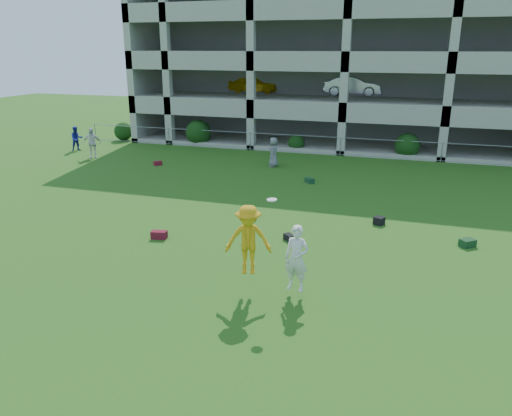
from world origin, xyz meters
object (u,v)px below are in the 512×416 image
(bystander_b, at_px, (92,143))
(parking_garage, at_px, (362,54))
(frisbee_contest, at_px, (260,244))
(crate_d, at_px, (379,221))
(bystander_a, at_px, (77,139))
(bystander_c, at_px, (273,152))

(bystander_b, height_order, parking_garage, parking_garage)
(frisbee_contest, xyz_separation_m, parking_garage, (-0.71, 27.87, 4.55))
(parking_garage, bearing_deg, crate_d, -80.78)
(bystander_b, bearing_deg, bystander_a, 118.27)
(bystander_c, height_order, crate_d, bystander_c)
(bystander_a, height_order, crate_d, bystander_a)
(bystander_c, distance_m, crate_d, 10.56)
(parking_garage, bearing_deg, bystander_a, -143.48)
(parking_garage, bearing_deg, bystander_b, -135.90)
(bystander_b, xyz_separation_m, parking_garage, (14.47, 14.02, 5.09))
(crate_d, bearing_deg, bystander_c, 128.80)
(bystander_c, xyz_separation_m, frisbee_contest, (3.90, -15.01, 0.63))
(bystander_b, relative_size, parking_garage, 0.06)
(bystander_a, bearing_deg, bystander_c, -53.22)
(bystander_c, relative_size, parking_garage, 0.06)
(bystander_a, distance_m, bystander_c, 13.61)
(crate_d, bearing_deg, bystander_a, 156.83)
(bystander_a, height_order, parking_garage, parking_garage)
(parking_garage, bearing_deg, bystander_c, -103.88)
(bystander_b, xyz_separation_m, crate_d, (17.89, -7.05, -0.78))
(crate_d, xyz_separation_m, frisbee_contest, (-2.71, -6.80, 1.31))
(crate_d, bearing_deg, parking_garage, 99.22)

